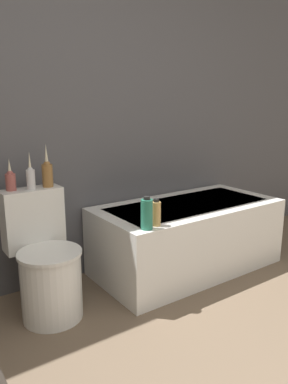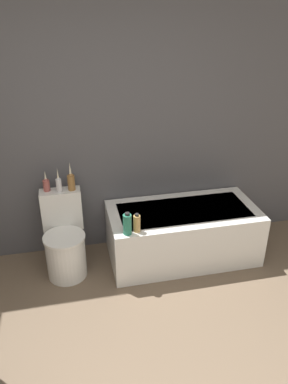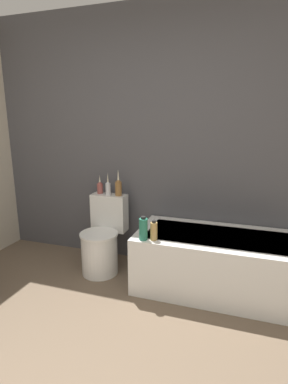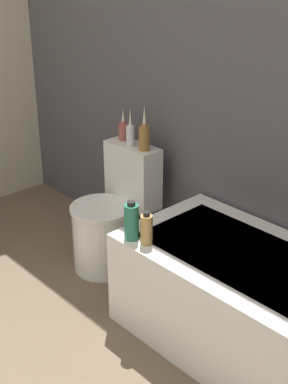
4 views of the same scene
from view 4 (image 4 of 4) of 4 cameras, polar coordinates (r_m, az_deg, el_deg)
The scene contains 8 objects.
wall_back_tiled at distance 3.06m, azimuth 5.31°, elevation 14.23°, with size 6.40×0.06×2.60m.
bathtub at distance 2.69m, azimuth 12.27°, elevation -12.22°, with size 1.44×0.71×0.52m.
toilet at distance 3.32m, azimuth -3.54°, elevation -2.89°, with size 0.38×0.53×0.76m.
vase_gold at distance 3.32m, azimuth -2.23°, elevation 6.69°, with size 0.06×0.06×0.20m.
vase_silver at distance 3.21m, azimuth -1.46°, elevation 6.27°, with size 0.05×0.05×0.23m.
vase_bronze at distance 3.14m, azimuth 0.04°, elevation 6.07°, with size 0.07×0.07×0.27m.
shampoo_bottle_tall at distance 2.64m, azimuth -1.35°, elevation -3.16°, with size 0.07×0.07×0.21m.
shampoo_bottle_short at distance 2.60m, azimuth 0.27°, elevation -3.99°, with size 0.06×0.06×0.17m.
Camera 4 is at (2.01, 0.10, 1.87)m, focal length 50.00 mm.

